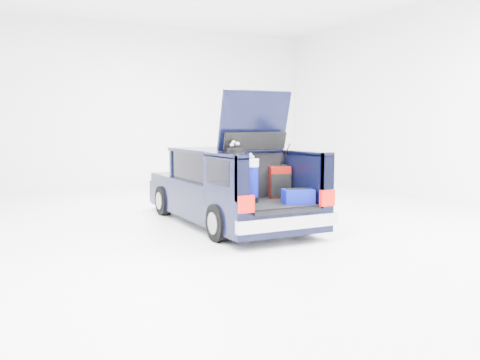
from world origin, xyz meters
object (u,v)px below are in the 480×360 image
car (226,188)px  black_golf_bag (235,175)px  red_suitcase (280,182)px  blue_duffel (298,196)px  blue_golf_bag (251,180)px

car → black_golf_bag: (-0.46, -1.32, 0.39)m
red_suitcase → blue_duffel: bearing=-76.8°
blue_golf_bag → red_suitcase: bearing=5.0°
red_suitcase → blue_golf_bag: blue_golf_bag is taller
black_golf_bag → blue_duffel: (0.88, -0.57, -0.34)m
black_golf_bag → blue_golf_bag: size_ratio=1.24×
red_suitcase → black_golf_bag: 0.98m
blue_golf_bag → blue_duffel: (0.62, -0.46, -0.26)m
car → blue_duffel: (0.42, -1.89, 0.05)m
blue_golf_bag → blue_duffel: size_ratio=1.47×
red_suitcase → blue_golf_bag: size_ratio=0.71×
car → blue_golf_bag: bearing=-98.0°
black_golf_bag → blue_golf_bag: black_golf_bag is taller
black_golf_bag → blue_duffel: 1.10m
car → black_golf_bag: car is taller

